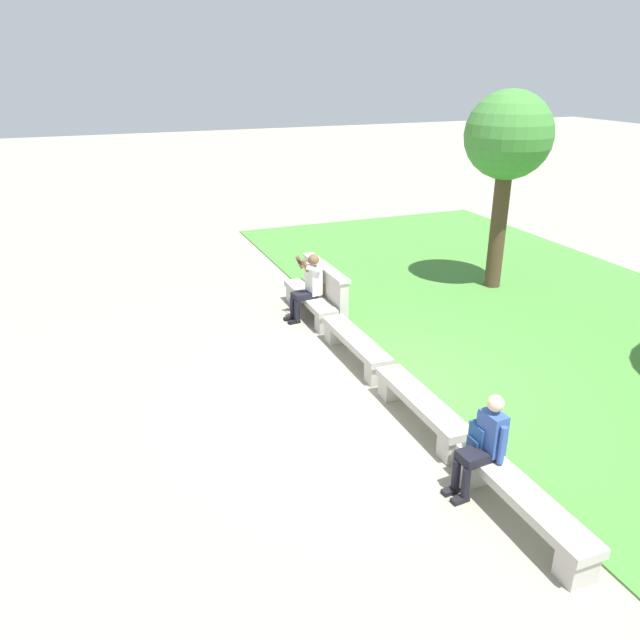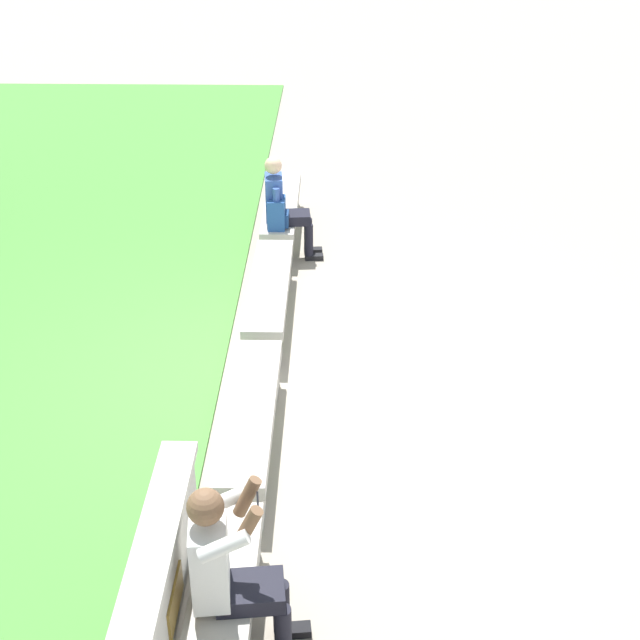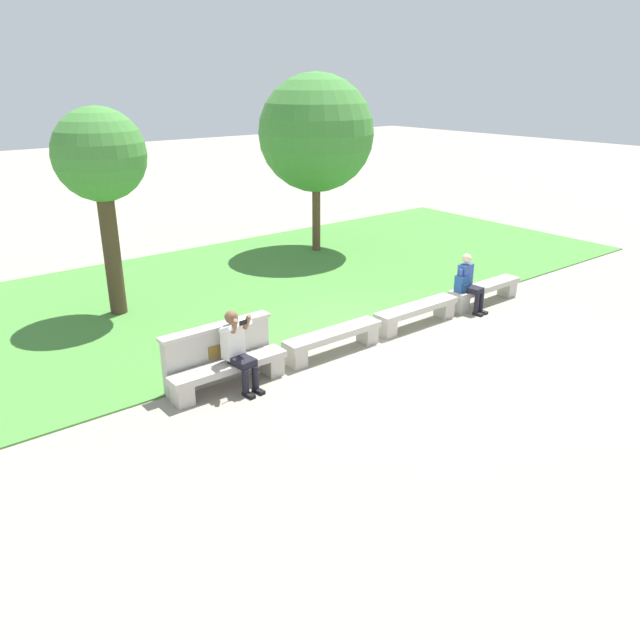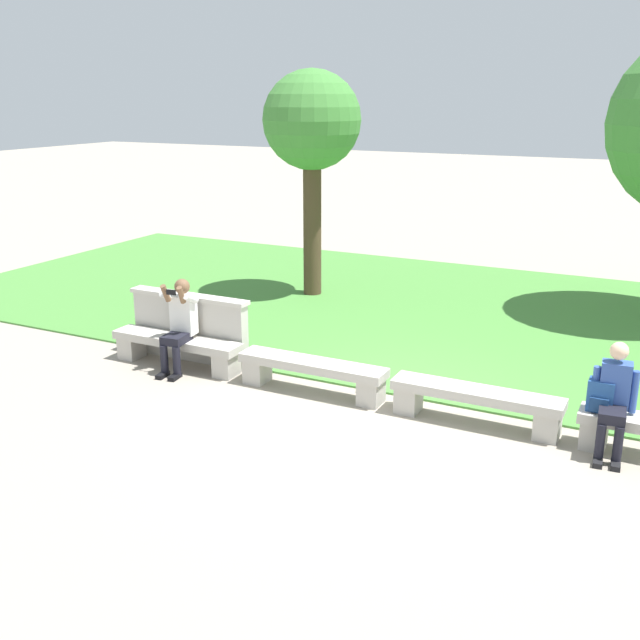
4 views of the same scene
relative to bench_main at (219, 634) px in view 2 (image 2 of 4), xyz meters
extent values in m
plane|color=gray|center=(3.32, 0.00, -0.30)|extent=(80.00, 80.00, 0.00)
cube|color=#B7B2A8|center=(0.00, 0.00, 0.09)|extent=(2.06, 0.40, 0.12)
cube|color=#B7B2A8|center=(0.85, 0.00, -0.14)|extent=(0.28, 0.34, 0.33)
cube|color=#B7B2A8|center=(2.21, 0.00, 0.09)|extent=(2.06, 0.40, 0.12)
cube|color=#B7B2A8|center=(1.36, 0.00, -0.14)|extent=(0.28, 0.34, 0.33)
cube|color=#B7B2A8|center=(3.07, 0.00, -0.14)|extent=(0.28, 0.34, 0.33)
cube|color=#B7B2A8|center=(4.43, 0.00, 0.09)|extent=(2.06, 0.40, 0.12)
cube|color=#B7B2A8|center=(3.58, 0.00, -0.14)|extent=(0.28, 0.34, 0.33)
cube|color=#B7B2A8|center=(5.28, 0.00, -0.14)|extent=(0.28, 0.34, 0.33)
cube|color=#B7B2A8|center=(6.64, 0.00, 0.09)|extent=(2.06, 0.40, 0.12)
cube|color=#B7B2A8|center=(5.79, 0.00, -0.14)|extent=(0.28, 0.34, 0.33)
cube|color=#B7B2A8|center=(7.50, 0.00, -0.14)|extent=(0.28, 0.34, 0.33)
cube|color=#B7B2A8|center=(0.00, 0.34, 0.17)|extent=(1.93, 0.18, 0.95)
cube|color=beige|center=(0.00, 0.34, 0.68)|extent=(1.99, 0.24, 0.06)
cube|color=brown|center=(0.00, 0.24, 0.29)|extent=(0.44, 0.02, 0.22)
cylinder|color=black|center=(0.07, -0.39, -0.06)|extent=(0.11, 0.11, 0.42)
cube|color=black|center=(0.28, -0.44, -0.27)|extent=(0.13, 0.25, 0.06)
cylinder|color=black|center=(0.27, -0.37, -0.06)|extent=(0.11, 0.11, 0.42)
cube|color=black|center=(0.15, -0.19, 0.21)|extent=(0.34, 0.45, 0.12)
cube|color=silver|center=(0.12, 0.04, 0.49)|extent=(0.36, 0.26, 0.56)
sphere|color=brown|center=(0.12, 0.04, 0.91)|extent=(0.22, 0.22, 0.22)
cylinder|color=silver|center=(-0.05, -0.08, 0.78)|extent=(0.12, 0.32, 0.21)
cylinder|color=brown|center=(0.03, -0.21, 0.86)|extent=(0.08, 0.18, 0.27)
cylinder|color=silver|center=(0.32, -0.04, 0.78)|extent=(0.12, 0.32, 0.21)
cylinder|color=brown|center=(0.27, -0.18, 0.86)|extent=(0.12, 0.20, 0.27)
cube|color=black|center=(0.16, -0.26, 0.90)|extent=(0.15, 0.03, 0.08)
cube|color=black|center=(5.90, -0.43, -0.27)|extent=(0.12, 0.23, 0.06)
cylinder|color=black|center=(5.89, -0.37, -0.06)|extent=(0.10, 0.10, 0.42)
cube|color=black|center=(6.08, -0.41, -0.27)|extent=(0.12, 0.23, 0.06)
cylinder|color=black|center=(6.07, -0.35, -0.06)|extent=(0.10, 0.10, 0.42)
cube|color=black|center=(5.97, -0.18, 0.21)|extent=(0.31, 0.42, 0.12)
cube|color=#33519E|center=(5.95, 0.04, 0.47)|extent=(0.34, 0.23, 0.52)
sphere|color=beige|center=(5.95, 0.04, 0.86)|extent=(0.20, 0.20, 0.20)
cylinder|color=#33519E|center=(5.75, 0.00, 0.42)|extent=(0.08, 0.08, 0.48)
cylinder|color=#33519E|center=(6.15, 0.04, 0.42)|extent=(0.08, 0.08, 0.48)
cube|color=#234C8C|center=(5.82, 0.01, 0.33)|extent=(0.28, 0.20, 0.36)
cube|color=navy|center=(5.82, -0.10, 0.26)|extent=(0.20, 0.06, 0.16)
torus|color=black|center=(5.82, 0.01, 0.53)|extent=(0.10, 0.02, 0.10)
camera|label=1|loc=(10.99, -4.12, 4.48)|focal=35.00mm
camera|label=2|loc=(-3.76, -0.70, 4.36)|focal=50.00mm
camera|label=3|loc=(-4.54, -8.10, 4.49)|focal=35.00mm
camera|label=4|loc=(6.48, -8.26, 3.54)|focal=42.00mm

